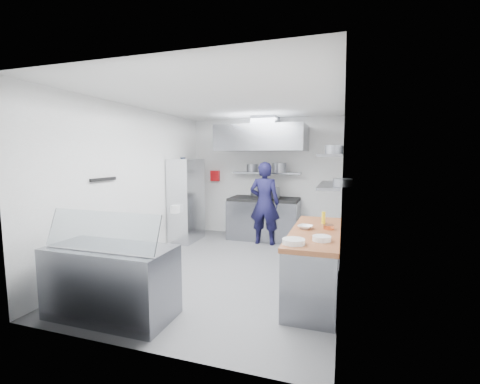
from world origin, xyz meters
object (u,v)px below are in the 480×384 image
(gas_range, at_px, (264,220))
(wire_rack, at_px, (187,200))
(display_case, at_px, (111,282))
(chef, at_px, (264,203))

(gas_range, bearing_deg, wire_rack, -157.28)
(wire_rack, distance_m, display_case, 3.54)
(chef, bearing_deg, wire_rack, 9.04)
(wire_rack, relative_size, display_case, 1.23)
(wire_rack, bearing_deg, display_case, -77.51)
(wire_rack, bearing_deg, gas_range, 22.72)
(gas_range, bearing_deg, display_case, -102.02)
(gas_range, height_order, wire_rack, wire_rack)
(gas_range, height_order, display_case, gas_range)
(wire_rack, height_order, display_case, wire_rack)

